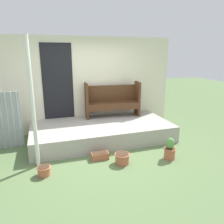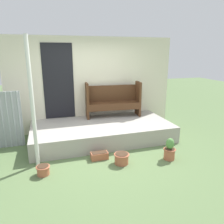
% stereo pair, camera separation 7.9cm
% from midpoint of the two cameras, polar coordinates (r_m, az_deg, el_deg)
% --- Properties ---
extents(ground_plane, '(24.00, 24.00, 0.00)m').
position_cam_midpoint_polar(ground_plane, '(4.97, -2.28, -10.76)').
color(ground_plane, '#5B7547').
extents(porch_slab, '(3.51, 1.72, 0.41)m').
position_cam_midpoint_polar(porch_slab, '(5.69, -3.12, -5.03)').
color(porch_slab, '#A8A399').
rests_on(porch_slab, ground_plane).
extents(house_wall, '(4.71, 0.08, 2.60)m').
position_cam_midpoint_polar(house_wall, '(6.25, -5.77, 7.20)').
color(house_wall, beige).
rests_on(house_wall, ground_plane).
extents(support_post, '(0.07, 0.07, 2.49)m').
position_cam_midpoint_polar(support_post, '(4.30, -20.52, 1.78)').
color(support_post, white).
rests_on(support_post, ground_plane).
extents(bench, '(1.55, 0.53, 0.97)m').
position_cam_midpoint_polar(bench, '(6.16, -0.29, 3.36)').
color(bench, '#4C2D19').
rests_on(bench, porch_slab).
extents(flower_pot_left, '(0.26, 0.26, 0.18)m').
position_cam_midpoint_polar(flower_pot_left, '(4.32, -17.87, -14.30)').
color(flower_pot_left, '#B26042').
rests_on(flower_pot_left, ground_plane).
extents(flower_pot_middle, '(0.32, 0.32, 0.22)m').
position_cam_midpoint_polar(flower_pot_middle, '(4.51, 2.17, -11.91)').
color(flower_pot_middle, '#B26042').
rests_on(flower_pot_middle, ground_plane).
extents(flower_pot_right, '(0.26, 0.26, 0.47)m').
position_cam_midpoint_polar(flower_pot_right, '(4.80, 14.41, -9.53)').
color(flower_pot_right, '#B26042').
rests_on(flower_pot_right, ground_plane).
extents(planter_box_rect, '(0.36, 0.18, 0.15)m').
position_cam_midpoint_polar(planter_box_rect, '(4.70, -3.66, -11.31)').
color(planter_box_rect, '#B26042').
rests_on(planter_box_rect, ground_plane).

